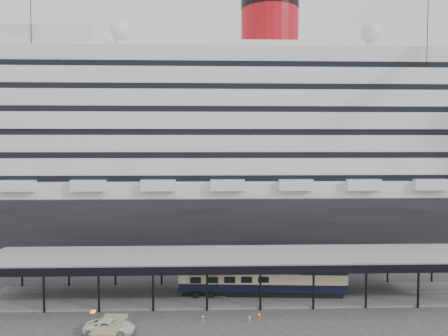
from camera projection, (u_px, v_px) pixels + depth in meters
The scene contains 8 objects.
ground at pixel (234, 313), 46.23m from camera, with size 200.00×200.00×0.00m, color #323234.
cruise_ship at pixel (224, 142), 77.21m from camera, with size 130.00×30.00×43.90m.
platform_canopy at pixel (232, 277), 51.09m from camera, with size 56.00×9.18×5.30m.
port_truck at pixel (110, 327), 41.17m from camera, with size 2.19×4.75×1.32m, color silver.
pullman_carriage at pixel (262, 277), 51.21m from camera, with size 19.56×3.87×19.08m.
traffic_cone_left at pixel (203, 317), 44.26m from camera, with size 0.42×0.42×0.66m.
traffic_cone_mid at pixel (259, 315), 44.78m from camera, with size 0.44×0.44×0.70m.
traffic_cone_right at pixel (249, 318), 44.01m from camera, with size 0.37×0.37×0.70m.
Camera 1 is at (-2.60, -45.30, 17.81)m, focal length 35.00 mm.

